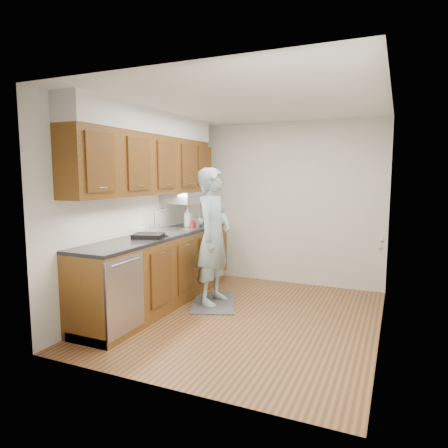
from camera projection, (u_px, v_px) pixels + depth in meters
name	position (u px, v px, depth m)	size (l,w,h in m)	color
floor	(245.00, 317.00, 4.78)	(3.50, 3.50, 0.00)	#945C38
ceiling	(247.00, 103.00, 4.47)	(3.50, 3.50, 0.00)	white
wall_left	(139.00, 209.00, 5.23)	(0.02, 3.50, 2.50)	silver
wall_right	(385.00, 220.00, 4.03)	(0.02, 3.50, 2.50)	silver
wall_back	(286.00, 204.00, 6.22)	(3.00, 0.02, 2.50)	silver
counter	(160.00, 268.00, 5.20)	(0.64, 2.80, 1.30)	brown
upper_cabinets	(151.00, 155.00, 5.11)	(0.47, 2.80, 1.21)	brown
closet_door	(384.00, 237.00, 4.33)	(0.02, 1.22, 2.05)	silver
floor_mat	(214.00, 303.00, 5.31)	(0.54, 0.92, 0.02)	#555557
person	(214.00, 227.00, 5.19)	(0.71, 0.47, 2.01)	#93AFB2
soap_bottle_a	(188.00, 217.00, 5.76)	(0.12, 0.12, 0.30)	#B4BCC3
soap_bottle_b	(191.00, 220.00, 5.88)	(0.08, 0.09, 0.19)	#B4BCC3
soap_bottle_c	(199.00, 220.00, 6.00)	(0.13, 0.13, 0.16)	#B4BCC3
soda_can	(193.00, 225.00, 5.60)	(0.07, 0.07, 0.12)	#AC1D2B
steel_can	(197.00, 224.00, 5.67)	(0.07, 0.07, 0.13)	#A5A5AA
dish_rack	(148.00, 236.00, 4.81)	(0.35, 0.29, 0.05)	black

